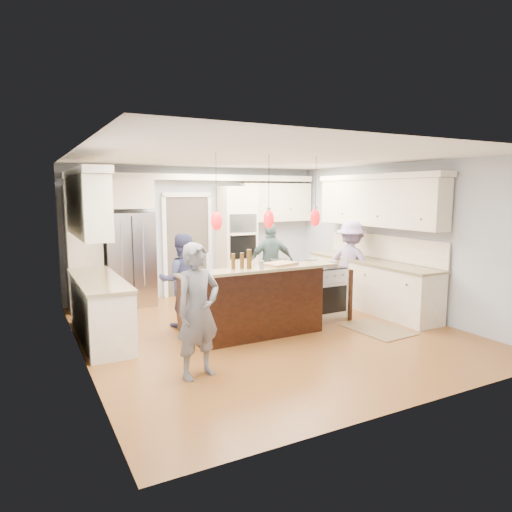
{
  "coord_description": "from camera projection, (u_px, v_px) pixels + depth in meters",
  "views": [
    {
      "loc": [
        -3.43,
        -6.15,
        2.18
      ],
      "look_at": [
        0.0,
        0.35,
        1.15
      ],
      "focal_mm": 32.0,
      "sensor_mm": 36.0,
      "label": 1
    }
  ],
  "objects": [
    {
      "name": "ground_plane",
      "position": [
        266.0,
        330.0,
        7.27
      ],
      "size": [
        6.0,
        6.0,
        0.0
      ],
      "primitive_type": "plane",
      "color": "olive",
      "rests_on": "ground"
    },
    {
      "name": "room_shell",
      "position": [
        267.0,
        216.0,
        7.02
      ],
      "size": [
        5.54,
        6.04,
        2.72
      ],
      "color": "#B2BCC6",
      "rests_on": "ground"
    },
    {
      "name": "refrigerator",
      "position": [
        129.0,
        259.0,
        8.74
      ],
      "size": [
        0.9,
        0.7,
        1.8
      ],
      "primitive_type": "cube",
      "color": "#B7B7BC",
      "rests_on": "ground"
    },
    {
      "name": "oven_column",
      "position": [
        237.0,
        240.0,
        9.79
      ],
      "size": [
        0.72,
        0.69,
        2.3
      ],
      "color": "#FBEECB",
      "rests_on": "ground"
    },
    {
      "name": "back_upper_cabinets",
      "position": [
        167.0,
        218.0,
        9.11
      ],
      "size": [
        5.3,
        0.61,
        2.54
      ],
      "color": "#FBEECB",
      "rests_on": "ground"
    },
    {
      "name": "right_counter_run",
      "position": [
        373.0,
        253.0,
        8.52
      ],
      "size": [
        0.64,
        3.1,
        2.51
      ],
      "color": "#FBEECB",
      "rests_on": "ground"
    },
    {
      "name": "left_cabinets",
      "position": [
        95.0,
        269.0,
        6.69
      ],
      "size": [
        0.64,
        2.3,
        2.51
      ],
      "color": "#FBEECB",
      "rests_on": "ground"
    },
    {
      "name": "kitchen_island",
      "position": [
        250.0,
        301.0,
        7.15
      ],
      "size": [
        2.1,
        1.46,
        1.12
      ],
      "color": "black",
      "rests_on": "ground"
    },
    {
      "name": "island_range",
      "position": [
        321.0,
        293.0,
        7.87
      ],
      "size": [
        0.82,
        0.71,
        0.92
      ],
      "color": "#B7B7BC",
      "rests_on": "ground"
    },
    {
      "name": "pendant_lights",
      "position": [
        269.0,
        219.0,
        6.46
      ],
      "size": [
        1.75,
        0.15,
        1.03
      ],
      "color": "black",
      "rests_on": "ground"
    },
    {
      "name": "person_bar_end",
      "position": [
        198.0,
        311.0,
        5.35
      ],
      "size": [
        0.66,
        0.52,
        1.6
      ],
      "primitive_type": "imported",
      "rotation": [
        0.0,
        0.0,
        0.25
      ],
      "color": "slate",
      "rests_on": "ground"
    },
    {
      "name": "person_far_left",
      "position": [
        182.0,
        280.0,
        7.4
      ],
      "size": [
        0.85,
        0.73,
        1.52
      ],
      "primitive_type": "imported",
      "rotation": [
        0.0,
        0.0,
        2.91
      ],
      "color": "navy",
      "rests_on": "ground"
    },
    {
      "name": "person_far_right",
      "position": [
        271.0,
        263.0,
        9.02
      ],
      "size": [
        0.99,
        0.58,
        1.58
      ],
      "primitive_type": "imported",
      "rotation": [
        0.0,
        0.0,
        2.92
      ],
      "color": "#466361",
      "rests_on": "ground"
    },
    {
      "name": "person_range_side",
      "position": [
        351.0,
        263.0,
        8.79
      ],
      "size": [
        0.99,
        1.21,
        1.63
      ],
      "primitive_type": "imported",
      "rotation": [
        0.0,
        0.0,
        2.0
      ],
      "color": "#9885B3",
      "rests_on": "ground"
    },
    {
      "name": "floor_rug",
      "position": [
        377.0,
        329.0,
        7.29
      ],
      "size": [
        0.79,
        1.11,
        0.01
      ],
      "primitive_type": "cube",
      "rotation": [
        0.0,
        0.0,
        0.06
      ],
      "color": "olive",
      "rests_on": "ground"
    },
    {
      "name": "water_bottle",
      "position": [
        209.0,
        263.0,
        6.05
      ],
      "size": [
        0.08,
        0.08,
        0.26
      ],
      "primitive_type": "cylinder",
      "rotation": [
        0.0,
        0.0,
        0.42
      ],
      "color": "silver",
      "rests_on": "kitchen_island"
    },
    {
      "name": "beer_bottle_a",
      "position": [
        233.0,
        261.0,
        6.32
      ],
      "size": [
        0.06,
        0.06,
        0.22
      ],
      "primitive_type": "cylinder",
      "rotation": [
        0.0,
        0.0,
        -0.11
      ],
      "color": "#462C0C",
      "rests_on": "kitchen_island"
    },
    {
      "name": "beer_bottle_b",
      "position": [
        249.0,
        259.0,
        6.36
      ],
      "size": [
        0.09,
        0.09,
        0.27
      ],
      "primitive_type": "cylinder",
      "rotation": [
        0.0,
        0.0,
        -0.34
      ],
      "color": "#462C0C",
      "rests_on": "kitchen_island"
    },
    {
      "name": "beer_bottle_c",
      "position": [
        242.0,
        261.0,
        6.36
      ],
      "size": [
        0.06,
        0.06,
        0.22
      ],
      "primitive_type": "cylinder",
      "rotation": [
        0.0,
        0.0,
        0.03
      ],
      "color": "#462C0C",
      "rests_on": "kitchen_island"
    },
    {
      "name": "drink_can",
      "position": [
        262.0,
        265.0,
        6.35
      ],
      "size": [
        0.08,
        0.08,
        0.12
      ],
      "primitive_type": "cylinder",
      "rotation": [
        0.0,
        0.0,
        -0.3
      ],
      "color": "#B7B7BC",
      "rests_on": "kitchen_island"
    },
    {
      "name": "cutting_board",
      "position": [
        280.0,
        264.0,
        6.69
      ],
      "size": [
        0.53,
        0.44,
        0.04
      ],
      "primitive_type": "cube",
      "rotation": [
        0.0,
        0.0,
        0.27
      ],
      "color": "tan",
      "rests_on": "kitchen_island"
    },
    {
      "name": "pot_large",
      "position": [
        311.0,
        262.0,
        7.86
      ],
      "size": [
        0.21,
        0.21,
        0.12
      ],
      "primitive_type": "cylinder",
      "color": "#B7B7BC",
      "rests_on": "island_range"
    },
    {
      "name": "pot_small",
      "position": [
        332.0,
        263.0,
        7.82
      ],
      "size": [
        0.19,
        0.19,
        0.09
      ],
      "primitive_type": "cylinder",
      "color": "#B7B7BC",
      "rests_on": "island_range"
    }
  ]
}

